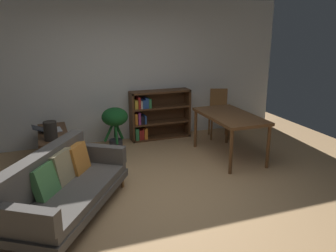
{
  "coord_description": "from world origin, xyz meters",
  "views": [
    {
      "loc": [
        -1.41,
        -3.92,
        2.25
      ],
      "look_at": [
        0.25,
        0.6,
        0.82
      ],
      "focal_mm": 37.39,
      "sensor_mm": 36.0,
      "label": 1
    }
  ],
  "objects_px": {
    "dining_chair_near": "(219,111)",
    "potted_floor_plant": "(115,121)",
    "fabric_couch": "(62,185)",
    "open_laptop": "(48,129)",
    "desk_speaker": "(50,131)",
    "dining_table": "(230,119)",
    "bookshelf": "(155,115)",
    "media_console": "(54,148)"
  },
  "relations": [
    {
      "from": "fabric_couch",
      "to": "desk_speaker",
      "type": "distance_m",
      "value": 1.41
    },
    {
      "from": "open_laptop",
      "to": "desk_speaker",
      "type": "height_order",
      "value": "desk_speaker"
    },
    {
      "from": "dining_chair_near",
      "to": "potted_floor_plant",
      "type": "bearing_deg",
      "value": -178.56
    },
    {
      "from": "dining_table",
      "to": "bookshelf",
      "type": "height_order",
      "value": "bookshelf"
    },
    {
      "from": "desk_speaker",
      "to": "potted_floor_plant",
      "type": "height_order",
      "value": "desk_speaker"
    },
    {
      "from": "fabric_couch",
      "to": "dining_table",
      "type": "bearing_deg",
      "value": 19.32
    },
    {
      "from": "desk_speaker",
      "to": "dining_table",
      "type": "xyz_separation_m",
      "value": [
        2.89,
        -0.38,
        0.01
      ]
    },
    {
      "from": "potted_floor_plant",
      "to": "dining_table",
      "type": "relative_size",
      "value": 0.56
    },
    {
      "from": "open_laptop",
      "to": "desk_speaker",
      "type": "relative_size",
      "value": 1.66
    },
    {
      "from": "desk_speaker",
      "to": "potted_floor_plant",
      "type": "xyz_separation_m",
      "value": [
        1.13,
        0.65,
        -0.12
      ]
    },
    {
      "from": "dining_table",
      "to": "bookshelf",
      "type": "bearing_deg",
      "value": 121.16
    },
    {
      "from": "fabric_couch",
      "to": "media_console",
      "type": "xyz_separation_m",
      "value": [
        -0.01,
        1.74,
        -0.13
      ]
    },
    {
      "from": "dining_table",
      "to": "bookshelf",
      "type": "distance_m",
      "value": 1.68
    },
    {
      "from": "desk_speaker",
      "to": "dining_chair_near",
      "type": "distance_m",
      "value": 3.34
    },
    {
      "from": "potted_floor_plant",
      "to": "dining_chair_near",
      "type": "relative_size",
      "value": 0.81
    },
    {
      "from": "desk_speaker",
      "to": "dining_table",
      "type": "height_order",
      "value": "desk_speaker"
    },
    {
      "from": "media_console",
      "to": "fabric_couch",
      "type": "bearing_deg",
      "value": -89.71
    },
    {
      "from": "fabric_couch",
      "to": "desk_speaker",
      "type": "xyz_separation_m",
      "value": [
        -0.05,
        1.38,
        0.28
      ]
    },
    {
      "from": "fabric_couch",
      "to": "dining_chair_near",
      "type": "relative_size",
      "value": 2.1
    },
    {
      "from": "desk_speaker",
      "to": "dining_chair_near",
      "type": "height_order",
      "value": "dining_chair_near"
    },
    {
      "from": "desk_speaker",
      "to": "potted_floor_plant",
      "type": "distance_m",
      "value": 1.31
    },
    {
      "from": "desk_speaker",
      "to": "bookshelf",
      "type": "xyz_separation_m",
      "value": [
        2.02,
        1.05,
        -0.19
      ]
    },
    {
      "from": "fabric_couch",
      "to": "potted_floor_plant",
      "type": "distance_m",
      "value": 2.3
    },
    {
      "from": "media_console",
      "to": "open_laptop",
      "type": "xyz_separation_m",
      "value": [
        -0.06,
        0.13,
        0.3
      ]
    },
    {
      "from": "potted_floor_plant",
      "to": "bookshelf",
      "type": "height_order",
      "value": "bookshelf"
    },
    {
      "from": "open_laptop",
      "to": "dining_chair_near",
      "type": "distance_m",
      "value": 3.3
    },
    {
      "from": "open_laptop",
      "to": "bookshelf",
      "type": "relative_size",
      "value": 0.39
    },
    {
      "from": "dining_chair_near",
      "to": "bookshelf",
      "type": "bearing_deg",
      "value": 164.41
    },
    {
      "from": "media_console",
      "to": "potted_floor_plant",
      "type": "height_order",
      "value": "potted_floor_plant"
    },
    {
      "from": "bookshelf",
      "to": "media_console",
      "type": "bearing_deg",
      "value": -160.93
    },
    {
      "from": "open_laptop",
      "to": "bookshelf",
      "type": "height_order",
      "value": "bookshelf"
    },
    {
      "from": "open_laptop",
      "to": "desk_speaker",
      "type": "distance_m",
      "value": 0.51
    },
    {
      "from": "potted_floor_plant",
      "to": "dining_chair_near",
      "type": "xyz_separation_m",
      "value": [
        2.14,
        0.05,
        -0.02
      ]
    },
    {
      "from": "desk_speaker",
      "to": "dining_table",
      "type": "bearing_deg",
      "value": -7.46
    },
    {
      "from": "fabric_couch",
      "to": "desk_speaker",
      "type": "relative_size",
      "value": 7.08
    },
    {
      "from": "dining_table",
      "to": "dining_chair_near",
      "type": "bearing_deg",
      "value": 70.84
    },
    {
      "from": "media_console",
      "to": "open_laptop",
      "type": "relative_size",
      "value": 2.58
    },
    {
      "from": "media_console",
      "to": "dining_chair_near",
      "type": "distance_m",
      "value": 3.26
    },
    {
      "from": "fabric_couch",
      "to": "dining_table",
      "type": "distance_m",
      "value": 3.03
    },
    {
      "from": "fabric_couch",
      "to": "bookshelf",
      "type": "xyz_separation_m",
      "value": [
        1.98,
        2.43,
        0.1
      ]
    },
    {
      "from": "media_console",
      "to": "potted_floor_plant",
      "type": "relative_size",
      "value": 1.56
    },
    {
      "from": "fabric_couch",
      "to": "desk_speaker",
      "type": "bearing_deg",
      "value": 91.97
    }
  ]
}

